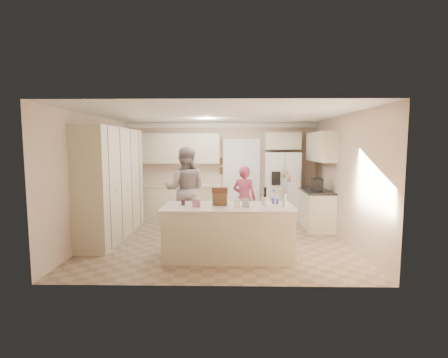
{
  "coord_description": "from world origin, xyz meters",
  "views": [
    {
      "loc": [
        0.22,
        -6.7,
        1.98
      ],
      "look_at": [
        0.1,
        0.35,
        1.25
      ],
      "focal_mm": 26.0,
      "sensor_mm": 36.0,
      "label": 1
    }
  ],
  "objects_px": {
    "teen_boy": "(185,190)",
    "tissue_box": "(196,203)",
    "island_base": "(228,233)",
    "dollhouse_body": "(220,199)",
    "teen_girl": "(244,199)",
    "coffee_maker": "(317,185)",
    "utensil_crock": "(265,201)",
    "refrigerator": "(282,186)"
  },
  "relations": [
    {
      "from": "refrigerator",
      "to": "island_base",
      "type": "height_order",
      "value": "refrigerator"
    },
    {
      "from": "teen_boy",
      "to": "tissue_box",
      "type": "bearing_deg",
      "value": 105.38
    },
    {
      "from": "dollhouse_body",
      "to": "teen_girl",
      "type": "bearing_deg",
      "value": 73.38
    },
    {
      "from": "refrigerator",
      "to": "coffee_maker",
      "type": "relative_size",
      "value": 6.0
    },
    {
      "from": "coffee_maker",
      "to": "teen_girl",
      "type": "relative_size",
      "value": 0.2
    },
    {
      "from": "utensil_crock",
      "to": "teen_boy",
      "type": "xyz_separation_m",
      "value": [
        -1.64,
        1.67,
        -0.02
      ]
    },
    {
      "from": "dollhouse_body",
      "to": "island_base",
      "type": "bearing_deg",
      "value": -33.69
    },
    {
      "from": "refrigerator",
      "to": "island_base",
      "type": "distance_m",
      "value": 3.32
    },
    {
      "from": "tissue_box",
      "to": "utensil_crock",
      "type": "bearing_deg",
      "value": 7.13
    },
    {
      "from": "island_base",
      "to": "tissue_box",
      "type": "bearing_deg",
      "value": -169.7
    },
    {
      "from": "tissue_box",
      "to": "dollhouse_body",
      "type": "distance_m",
      "value": 0.45
    },
    {
      "from": "refrigerator",
      "to": "utensil_crock",
      "type": "relative_size",
      "value": 12.0
    },
    {
      "from": "island_base",
      "to": "teen_girl",
      "type": "relative_size",
      "value": 1.45
    },
    {
      "from": "refrigerator",
      "to": "utensil_crock",
      "type": "distance_m",
      "value": 3.02
    },
    {
      "from": "utensil_crock",
      "to": "coffee_maker",
      "type": "bearing_deg",
      "value": 52.88
    },
    {
      "from": "utensil_crock",
      "to": "teen_girl",
      "type": "height_order",
      "value": "teen_girl"
    },
    {
      "from": "coffee_maker",
      "to": "tissue_box",
      "type": "relative_size",
      "value": 2.14
    },
    {
      "from": "island_base",
      "to": "dollhouse_body",
      "type": "relative_size",
      "value": 8.46
    },
    {
      "from": "dollhouse_body",
      "to": "teen_boy",
      "type": "distance_m",
      "value": 1.82
    },
    {
      "from": "coffee_maker",
      "to": "tissue_box",
      "type": "bearing_deg",
      "value": -142.43
    },
    {
      "from": "utensil_crock",
      "to": "teen_girl",
      "type": "relative_size",
      "value": 0.1
    },
    {
      "from": "refrigerator",
      "to": "tissue_box",
      "type": "distance_m",
      "value": 3.65
    },
    {
      "from": "refrigerator",
      "to": "teen_girl",
      "type": "bearing_deg",
      "value": -126.34
    },
    {
      "from": "refrigerator",
      "to": "tissue_box",
      "type": "height_order",
      "value": "refrigerator"
    },
    {
      "from": "island_base",
      "to": "dollhouse_body",
      "type": "xyz_separation_m",
      "value": [
        -0.15,
        0.1,
        0.6
      ]
    },
    {
      "from": "island_base",
      "to": "teen_girl",
      "type": "height_order",
      "value": "teen_girl"
    },
    {
      "from": "teen_girl",
      "to": "tissue_box",
      "type": "bearing_deg",
      "value": 83.78
    },
    {
      "from": "island_base",
      "to": "refrigerator",
      "type": "bearing_deg",
      "value": 64.44
    },
    {
      "from": "island_base",
      "to": "utensil_crock",
      "type": "bearing_deg",
      "value": 4.4
    },
    {
      "from": "coffee_maker",
      "to": "utensil_crock",
      "type": "height_order",
      "value": "coffee_maker"
    },
    {
      "from": "island_base",
      "to": "teen_boy",
      "type": "relative_size",
      "value": 1.13
    },
    {
      "from": "island_base",
      "to": "utensil_crock",
      "type": "height_order",
      "value": "utensil_crock"
    },
    {
      "from": "tissue_box",
      "to": "teen_girl",
      "type": "distance_m",
      "value": 2.13
    },
    {
      "from": "coffee_maker",
      "to": "island_base",
      "type": "height_order",
      "value": "coffee_maker"
    },
    {
      "from": "teen_girl",
      "to": "teen_boy",
      "type": "bearing_deg",
      "value": 23.23
    },
    {
      "from": "refrigerator",
      "to": "teen_boy",
      "type": "distance_m",
      "value": 2.72
    },
    {
      "from": "coffee_maker",
      "to": "teen_boy",
      "type": "bearing_deg",
      "value": -176.57
    },
    {
      "from": "utensil_crock",
      "to": "dollhouse_body",
      "type": "distance_m",
      "value": 0.8
    },
    {
      "from": "refrigerator",
      "to": "tissue_box",
      "type": "xyz_separation_m",
      "value": [
        -1.97,
        -3.07,
        0.1
      ]
    },
    {
      "from": "island_base",
      "to": "tissue_box",
      "type": "height_order",
      "value": "tissue_box"
    },
    {
      "from": "tissue_box",
      "to": "teen_girl",
      "type": "relative_size",
      "value": 0.09
    },
    {
      "from": "island_base",
      "to": "dollhouse_body",
      "type": "height_order",
      "value": "dollhouse_body"
    }
  ]
}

